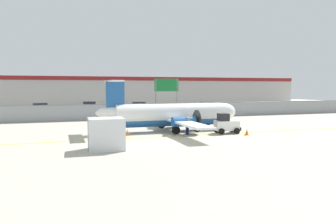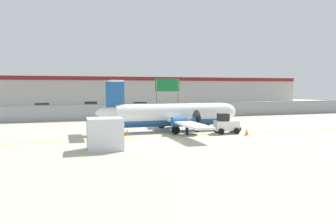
% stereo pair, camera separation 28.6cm
% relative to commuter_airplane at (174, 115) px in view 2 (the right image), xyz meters
% --- Properties ---
extents(ground_plane, '(140.00, 140.00, 0.01)m').
position_rel_commuter_airplane_xyz_m(ground_plane, '(-0.36, -3.30, -1.60)').
color(ground_plane, '#B2AD99').
extents(perimeter_fence, '(98.00, 0.10, 2.10)m').
position_rel_commuter_airplane_xyz_m(perimeter_fence, '(-0.36, 12.70, -0.49)').
color(perimeter_fence, gray).
rests_on(perimeter_fence, ground).
extents(parking_lot_strip, '(98.00, 17.00, 0.12)m').
position_rel_commuter_airplane_xyz_m(parking_lot_strip, '(-0.36, 24.20, -1.54)').
color(parking_lot_strip, '#38383A').
rests_on(parking_lot_strip, ground).
extents(background_building, '(91.00, 8.10, 6.50)m').
position_rel_commuter_airplane_xyz_m(background_building, '(-0.36, 42.69, 1.66)').
color(background_building, '#BCB7B2').
rests_on(background_building, ground).
extents(commuter_airplane, '(14.32, 16.00, 4.92)m').
position_rel_commuter_airplane_xyz_m(commuter_airplane, '(0.00, 0.00, 0.00)').
color(commuter_airplane, white).
rests_on(commuter_airplane, ground).
extents(baggage_tug, '(2.43, 1.58, 1.88)m').
position_rel_commuter_airplane_xyz_m(baggage_tug, '(4.06, -3.19, -0.75)').
color(baggage_tug, silver).
rests_on(baggage_tug, ground).
extents(ground_crew_worker, '(0.43, 0.54, 1.70)m').
position_rel_commuter_airplane_xyz_m(ground_crew_worker, '(0.31, -2.84, -0.65)').
color(ground_crew_worker, '#191E4C').
rests_on(ground_crew_worker, ground).
extents(cargo_container, '(2.47, 2.08, 2.20)m').
position_rel_commuter_airplane_xyz_m(cargo_container, '(-7.63, -7.70, -0.50)').
color(cargo_container, silver).
rests_on(cargo_container, ground).
extents(traffic_cone_near_left, '(0.36, 0.36, 0.64)m').
position_rel_commuter_airplane_xyz_m(traffic_cone_near_left, '(5.34, -4.73, -1.29)').
color(traffic_cone_near_left, orange).
rests_on(traffic_cone_near_left, ground).
extents(traffic_cone_near_right, '(0.36, 0.36, 0.64)m').
position_rel_commuter_airplane_xyz_m(traffic_cone_near_right, '(-4.95, -1.62, -1.29)').
color(traffic_cone_near_right, orange).
rests_on(traffic_cone_near_right, ground).
extents(parked_car_0, '(4.39, 2.43, 1.58)m').
position_rel_commuter_airplane_xyz_m(parked_car_0, '(-13.56, 27.30, -0.71)').
color(parked_car_0, '#19662D').
rests_on(parked_car_0, parking_lot_strip).
extents(parked_car_1, '(4.31, 2.25, 1.58)m').
position_rel_commuter_airplane_xyz_m(parked_car_1, '(-5.38, 30.48, -0.71)').
color(parked_car_1, '#19662D').
rests_on(parked_car_1, parking_lot_strip).
extents(parked_car_2, '(4.33, 2.27, 1.58)m').
position_rel_commuter_airplane_xyz_m(parked_car_2, '(2.75, 25.99, -0.71)').
color(parked_car_2, slate).
rests_on(parked_car_2, parking_lot_strip).
extents(parked_car_3, '(4.30, 2.21, 1.58)m').
position_rel_commuter_airplane_xyz_m(parked_car_3, '(13.55, 21.38, -0.71)').
color(parked_car_3, gray).
rests_on(parked_car_3, parking_lot_strip).
extents(highway_sign, '(3.60, 0.14, 5.50)m').
position_rel_commuter_airplane_xyz_m(highway_sign, '(3.95, 14.30, 2.54)').
color(highway_sign, slate).
rests_on(highway_sign, ground).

